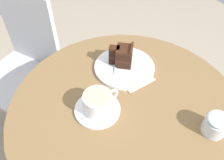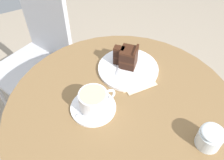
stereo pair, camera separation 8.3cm
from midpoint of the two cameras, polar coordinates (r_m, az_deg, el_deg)
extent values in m
cylinder|color=brown|center=(0.83, 5.46, -7.30)|extent=(0.80, 0.80, 0.03)
cylinder|color=#B7B7BC|center=(1.15, 4.10, -18.18)|extent=(0.07, 0.07, 0.70)
cylinder|color=white|center=(0.80, -1.55, -6.79)|extent=(0.15, 0.15, 0.01)
cylinder|color=white|center=(0.77, -1.41, -5.27)|extent=(0.09, 0.09, 0.07)
cylinder|color=#D6B789|center=(0.74, -1.46, -3.67)|extent=(0.08, 0.08, 0.00)
torus|color=white|center=(0.78, 2.18, -3.84)|extent=(0.05, 0.01, 0.05)
cube|color=#B7B7BC|center=(0.77, -1.49, -8.66)|extent=(0.08, 0.04, 0.00)
ellipsoid|color=#B7B7BC|center=(0.78, -5.07, -8.75)|extent=(0.02, 0.02, 0.00)
cylinder|color=white|center=(0.93, 6.48, 2.64)|extent=(0.23, 0.23, 0.01)
cube|color=black|center=(0.92, 6.48, 4.18)|extent=(0.09, 0.09, 0.03)
cube|color=black|center=(0.93, 4.23, 4.68)|extent=(0.05, 0.05, 0.03)
cube|color=#381C0F|center=(0.91, 6.59, 5.08)|extent=(0.09, 0.09, 0.01)
cube|color=#381C0F|center=(0.91, 4.29, 5.58)|extent=(0.05, 0.05, 0.01)
cube|color=black|center=(0.90, 6.69, 6.01)|extent=(0.09, 0.09, 0.03)
cube|color=black|center=(0.90, 4.36, 6.51)|extent=(0.05, 0.05, 0.03)
cube|color=#381C0F|center=(0.88, 6.80, 6.96)|extent=(0.09, 0.09, 0.01)
cube|color=#381C0F|center=(0.89, 4.43, 7.46)|extent=(0.05, 0.05, 0.01)
cube|color=#381C0F|center=(0.90, 8.29, 5.12)|extent=(0.05, 0.05, 0.09)
cube|color=#B7B7BC|center=(0.92, 4.40, 3.37)|extent=(0.07, 0.08, 0.00)
cube|color=#B7B7BC|center=(0.97, 5.10, 6.01)|extent=(0.04, 0.04, 0.00)
cube|color=beige|center=(0.91, 7.97, 0.69)|extent=(0.15, 0.15, 0.00)
cube|color=beige|center=(0.90, 8.38, 0.06)|extent=(0.12, 0.12, 0.00)
cylinder|color=#BCBCC1|center=(1.65, -23.42, -4.16)|extent=(0.02, 0.02, 0.44)
cylinder|color=#BCBCC1|center=(1.46, -16.22, -10.46)|extent=(0.02, 0.02, 0.44)
cylinder|color=#BCBCC1|center=(1.75, -15.17, 2.17)|extent=(0.02, 0.02, 0.44)
cylinder|color=#BCBCC1|center=(1.57, -7.44, -2.88)|extent=(0.02, 0.02, 0.44)
cube|color=#BCBCC1|center=(1.43, -17.44, 2.26)|extent=(0.51, 0.51, 0.02)
cube|color=#BCBCC1|center=(1.37, -13.96, 13.13)|extent=(0.18, 0.34, 0.43)
cylinder|color=silver|center=(0.78, 25.29, -12.88)|extent=(0.07, 0.07, 0.05)
ellipsoid|color=silver|center=(0.75, 26.18, -11.44)|extent=(0.07, 0.07, 0.02)
camera|label=1|loc=(0.04, -87.13, 3.07)|focal=38.00mm
camera|label=2|loc=(0.04, 92.87, -3.07)|focal=38.00mm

